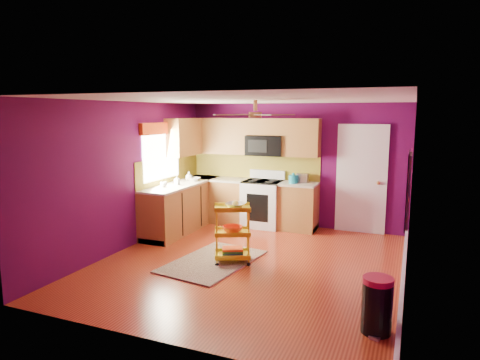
% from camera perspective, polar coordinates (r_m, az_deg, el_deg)
% --- Properties ---
extents(ground, '(5.00, 5.00, 0.00)m').
position_cam_1_polar(ground, '(6.76, 1.34, -11.04)').
color(ground, maroon).
rests_on(ground, ground).
extents(room_envelope, '(4.54, 5.04, 2.52)m').
position_cam_1_polar(room_envelope, '(6.38, 1.62, 2.85)').
color(room_envelope, '#4F0943').
rests_on(room_envelope, ground).
extents(lower_cabinets, '(2.81, 2.31, 0.94)m').
position_cam_1_polar(lower_cabinets, '(8.75, -2.65, -3.43)').
color(lower_cabinets, brown).
rests_on(lower_cabinets, ground).
extents(electric_range, '(0.76, 0.66, 1.13)m').
position_cam_1_polar(electric_range, '(8.77, 3.06, -3.08)').
color(electric_range, white).
rests_on(electric_range, ground).
extents(upper_cabinetry, '(2.80, 2.30, 1.26)m').
position_cam_1_polar(upper_cabinetry, '(8.85, -1.13, 5.64)').
color(upper_cabinetry, brown).
rests_on(upper_cabinetry, ground).
extents(left_window, '(0.08, 1.35, 1.08)m').
position_cam_1_polar(left_window, '(8.32, -10.44, 4.85)').
color(left_window, white).
rests_on(left_window, ground).
extents(panel_door, '(0.95, 0.11, 2.15)m').
position_cam_1_polar(panel_door, '(8.55, 15.88, -0.04)').
color(panel_door, white).
rests_on(panel_door, ground).
extents(right_wall_art, '(0.04, 2.74, 1.04)m').
position_cam_1_polar(right_wall_art, '(5.66, 21.65, -0.48)').
color(right_wall_art, black).
rests_on(right_wall_art, ground).
extents(ceiling_fan, '(1.01, 1.01, 0.26)m').
position_cam_1_polar(ceiling_fan, '(6.54, 2.05, 8.77)').
color(ceiling_fan, '#BF8C3F').
rests_on(ceiling_fan, ground).
extents(shag_rug, '(1.28, 1.84, 0.02)m').
position_cam_1_polar(shag_rug, '(6.81, -3.62, -10.77)').
color(shag_rug, black).
rests_on(shag_rug, ground).
extents(rolling_cart, '(0.66, 0.59, 0.98)m').
position_cam_1_polar(rolling_cart, '(6.64, -0.94, -6.82)').
color(rolling_cart, yellow).
rests_on(rolling_cart, ground).
extents(trash_can, '(0.40, 0.40, 0.61)m').
position_cam_1_polar(trash_can, '(4.91, 17.80, -15.60)').
color(trash_can, black).
rests_on(trash_can, ground).
extents(teal_kettle, '(0.18, 0.18, 0.21)m').
position_cam_1_polar(teal_kettle, '(8.45, 7.12, 0.13)').
color(teal_kettle, teal).
rests_on(teal_kettle, lower_cabinets).
extents(toaster, '(0.22, 0.15, 0.18)m').
position_cam_1_polar(toaster, '(8.59, 8.32, 0.28)').
color(toaster, beige).
rests_on(toaster, lower_cabinets).
extents(soap_bottle_a, '(0.08, 0.09, 0.18)m').
position_cam_1_polar(soap_bottle_a, '(8.27, -8.40, -0.03)').
color(soap_bottle_a, '#EA3F72').
rests_on(soap_bottle_a, lower_cabinets).
extents(soap_bottle_b, '(0.14, 0.14, 0.18)m').
position_cam_1_polar(soap_bottle_b, '(8.81, -6.82, 0.54)').
color(soap_bottle_b, white).
rests_on(soap_bottle_b, lower_cabinets).
extents(counter_dish, '(0.26, 0.26, 0.06)m').
position_cam_1_polar(counter_dish, '(8.75, -6.19, 0.10)').
color(counter_dish, white).
rests_on(counter_dish, lower_cabinets).
extents(counter_cup, '(0.12, 0.12, 0.10)m').
position_cam_1_polar(counter_cup, '(8.09, -10.15, -0.60)').
color(counter_cup, white).
rests_on(counter_cup, lower_cabinets).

